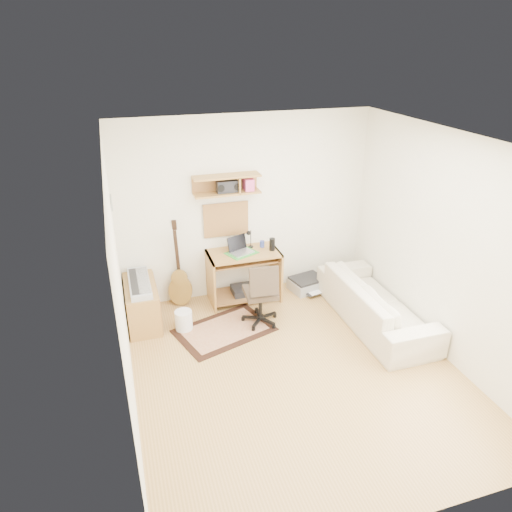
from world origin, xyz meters
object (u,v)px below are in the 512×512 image
object	(u,v)px
desk	(244,276)
cabinet	(142,304)
printer	(307,284)
sofa	(376,296)
task_chair	(260,292)

from	to	relation	value
desk	cabinet	size ratio (longest dim) A/B	1.11
desk	printer	xyz separation A→B (m)	(0.99, -0.01, -0.29)
desk	cabinet	bearing A→B (deg)	-173.16
printer	sofa	world-z (taller)	sofa
cabinet	printer	bearing A→B (deg)	3.90
cabinet	task_chair	bearing A→B (deg)	-17.90
task_chair	printer	xyz separation A→B (m)	(0.95, 0.65, -0.37)
desk	task_chair	bearing A→B (deg)	-86.85
task_chair	desk	bearing A→B (deg)	97.36
desk	cabinet	xyz separation A→B (m)	(-1.46, -0.18, -0.10)
printer	sofa	size ratio (longest dim) A/B	0.24
task_chair	printer	size ratio (longest dim) A/B	1.86
sofa	task_chair	bearing A→B (deg)	73.46
task_chair	sofa	bearing A→B (deg)	-12.34
cabinet	sofa	xyz separation A→B (m)	(2.96, -0.92, 0.12)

